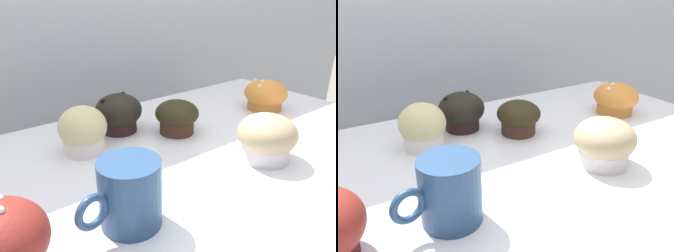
# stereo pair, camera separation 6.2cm
# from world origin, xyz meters

# --- Properties ---
(wall_back) EXTENTS (3.20, 0.10, 1.80)m
(wall_back) POSITION_xyz_m (0.00, 0.60, 0.90)
(wall_back) COLOR silver
(wall_back) RESTS_ON ground
(muffin_front_center) EXTENTS (0.09, 0.09, 0.09)m
(muffin_front_center) POSITION_xyz_m (-0.15, 0.14, 0.96)
(muffin_front_center) COLOR white
(muffin_front_center) RESTS_ON display_counter
(muffin_back_left) EXTENTS (0.09, 0.09, 0.07)m
(muffin_back_left) POSITION_xyz_m (0.04, 0.10, 0.96)
(muffin_back_left) COLOR #41271D
(muffin_back_left) RESTS_ON display_counter
(muffin_back_right) EXTENTS (0.10, 0.10, 0.08)m
(muffin_back_right) POSITION_xyz_m (-0.05, 0.19, 0.96)
(muffin_back_right) COLOR black
(muffin_back_right) RESTS_ON display_counter
(muffin_front_left) EXTENTS (0.11, 0.11, 0.08)m
(muffin_front_left) POSITION_xyz_m (0.09, -0.08, 0.96)
(muffin_front_left) COLOR silver
(muffin_front_left) RESTS_ON display_counter
(muffin_back_center) EXTENTS (0.11, 0.11, 0.08)m
(muffin_back_center) POSITION_xyz_m (0.31, 0.08, 0.96)
(muffin_back_center) COLOR #C57A36
(muffin_back_center) RESTS_ON display_counter
(coffee_cup) EXTENTS (0.12, 0.08, 0.09)m
(coffee_cup) POSITION_xyz_m (-0.19, -0.09, 0.97)
(coffee_cup) COLOR navy
(coffee_cup) RESTS_ON display_counter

